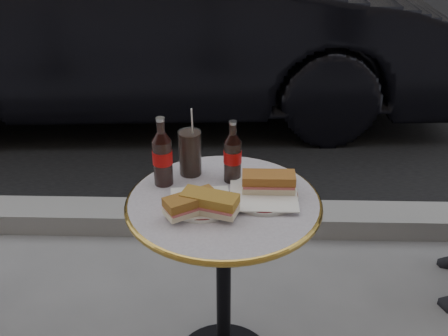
{
  "coord_description": "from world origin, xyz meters",
  "views": [
    {
      "loc": [
        0.04,
        -1.49,
        1.68
      ],
      "look_at": [
        0.0,
        0.05,
        0.82
      ],
      "focal_mm": 45.0,
      "sensor_mm": 36.0,
      "label": 1
    }
  ],
  "objects_px": {
    "plate_right": "(263,196)",
    "cola_bottle_left": "(162,151)",
    "parked_car": "(146,16)",
    "plate_left": "(201,204)",
    "cola_glass": "(190,153)",
    "cola_bottle_right": "(233,151)",
    "bistro_table": "(224,289)"
  },
  "relations": [
    {
      "from": "plate_left",
      "to": "cola_bottle_right",
      "type": "relative_size",
      "value": 0.9
    },
    {
      "from": "cola_glass",
      "to": "parked_car",
      "type": "xyz_separation_m",
      "value": [
        -0.5,
        2.3,
        -0.11
      ]
    },
    {
      "from": "plate_left",
      "to": "parked_car",
      "type": "bearing_deg",
      "value": 102.29
    },
    {
      "from": "plate_left",
      "to": "cola_bottle_right",
      "type": "distance_m",
      "value": 0.21
    },
    {
      "from": "plate_right",
      "to": "parked_car",
      "type": "bearing_deg",
      "value": 106.84
    },
    {
      "from": "bistro_table",
      "to": "plate_left",
      "type": "bearing_deg",
      "value": -152.48
    },
    {
      "from": "cola_bottle_left",
      "to": "bistro_table",
      "type": "bearing_deg",
      "value": -26.38
    },
    {
      "from": "cola_bottle_left",
      "to": "parked_car",
      "type": "relative_size",
      "value": 0.06
    },
    {
      "from": "parked_car",
      "to": "bistro_table",
      "type": "bearing_deg",
      "value": -169.49
    },
    {
      "from": "cola_bottle_right",
      "to": "parked_car",
      "type": "bearing_deg",
      "value": 105.32
    },
    {
      "from": "cola_bottle_right",
      "to": "cola_glass",
      "type": "relative_size",
      "value": 1.36
    },
    {
      "from": "cola_glass",
      "to": "parked_car",
      "type": "height_order",
      "value": "parked_car"
    },
    {
      "from": "plate_right",
      "to": "cola_bottle_right",
      "type": "bearing_deg",
      "value": 133.08
    },
    {
      "from": "cola_bottle_right",
      "to": "parked_car",
      "type": "xyz_separation_m",
      "value": [
        -0.64,
        2.34,
        -0.14
      ]
    },
    {
      "from": "plate_right",
      "to": "cola_bottle_left",
      "type": "xyz_separation_m",
      "value": [
        -0.33,
        0.08,
        0.11
      ]
    },
    {
      "from": "cola_bottle_left",
      "to": "parked_car",
      "type": "distance_m",
      "value": 2.41
    },
    {
      "from": "cola_bottle_left",
      "to": "plate_left",
      "type": "bearing_deg",
      "value": -46.14
    },
    {
      "from": "bistro_table",
      "to": "cola_glass",
      "type": "distance_m",
      "value": 0.49
    },
    {
      "from": "bistro_table",
      "to": "cola_bottle_right",
      "type": "distance_m",
      "value": 0.49
    },
    {
      "from": "bistro_table",
      "to": "cola_bottle_left",
      "type": "relative_size",
      "value": 3.09
    },
    {
      "from": "plate_left",
      "to": "cola_bottle_left",
      "type": "bearing_deg",
      "value": 133.86
    },
    {
      "from": "cola_glass",
      "to": "plate_left",
      "type": "bearing_deg",
      "value": -77.06
    },
    {
      "from": "cola_glass",
      "to": "parked_car",
      "type": "relative_size",
      "value": 0.04
    },
    {
      "from": "bistro_table",
      "to": "plate_left",
      "type": "relative_size",
      "value": 3.77
    },
    {
      "from": "plate_right",
      "to": "parked_car",
      "type": "xyz_separation_m",
      "value": [
        -0.74,
        2.45,
        -0.04
      ]
    },
    {
      "from": "bistro_table",
      "to": "plate_left",
      "type": "height_order",
      "value": "plate_left"
    },
    {
      "from": "plate_right",
      "to": "cola_bottle_left",
      "type": "relative_size",
      "value": 0.94
    },
    {
      "from": "plate_left",
      "to": "plate_right",
      "type": "bearing_deg",
      "value": 15.85
    },
    {
      "from": "plate_left",
      "to": "cola_bottle_right",
      "type": "xyz_separation_m",
      "value": [
        0.1,
        0.16,
        0.1
      ]
    },
    {
      "from": "parked_car",
      "to": "plate_left",
      "type": "bearing_deg",
      "value": -171.2
    },
    {
      "from": "plate_left",
      "to": "cola_glass",
      "type": "relative_size",
      "value": 1.23
    },
    {
      "from": "plate_right",
      "to": "cola_glass",
      "type": "bearing_deg",
      "value": 148.34
    }
  ]
}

